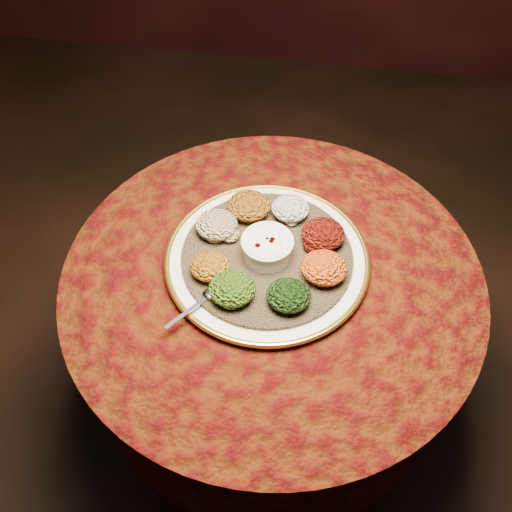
# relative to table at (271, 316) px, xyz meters

# --- Properties ---
(table) EXTENTS (0.96, 0.96, 0.73)m
(table) POSITION_rel_table_xyz_m (0.00, 0.00, 0.00)
(table) COLOR black
(table) RESTS_ON ground
(platter) EXTENTS (0.53, 0.53, 0.02)m
(platter) POSITION_rel_table_xyz_m (-0.02, 0.03, 0.19)
(platter) COLOR silver
(platter) RESTS_ON table
(injera) EXTENTS (0.49, 0.49, 0.01)m
(injera) POSITION_rel_table_xyz_m (-0.02, 0.03, 0.20)
(injera) COLOR brown
(injera) RESTS_ON platter
(stew_bowl) EXTENTS (0.12, 0.12, 0.05)m
(stew_bowl) POSITION_rel_table_xyz_m (-0.02, 0.03, 0.24)
(stew_bowl) COLOR silver
(stew_bowl) RESTS_ON injera
(spoon) EXTENTS (0.10, 0.11, 0.01)m
(spoon) POSITION_rel_table_xyz_m (-0.13, -0.11, 0.21)
(spoon) COLOR silver
(spoon) RESTS_ON injera
(portion_ayib) EXTENTS (0.09, 0.09, 0.04)m
(portion_ayib) POSITION_rel_table_xyz_m (0.02, 0.16, 0.23)
(portion_ayib) COLOR white
(portion_ayib) RESTS_ON injera
(portion_kitfo) EXTENTS (0.10, 0.09, 0.05)m
(portion_kitfo) POSITION_rel_table_xyz_m (0.10, 0.09, 0.23)
(portion_kitfo) COLOR black
(portion_kitfo) RESTS_ON injera
(portion_tikil) EXTENTS (0.10, 0.10, 0.05)m
(portion_tikil) POSITION_rel_table_xyz_m (0.11, -0.01, 0.23)
(portion_tikil) COLOR #BD6B0F
(portion_tikil) RESTS_ON injera
(portion_gomen) EXTENTS (0.09, 0.09, 0.04)m
(portion_gomen) POSITION_rel_table_xyz_m (0.04, -0.09, 0.23)
(portion_gomen) COLOR black
(portion_gomen) RESTS_ON injera
(portion_mixveg) EXTENTS (0.10, 0.10, 0.05)m
(portion_mixveg) POSITION_rel_table_xyz_m (-0.07, -0.09, 0.23)
(portion_mixveg) COLOR #A6310A
(portion_mixveg) RESTS_ON injera
(portion_kik) EXTENTS (0.09, 0.08, 0.04)m
(portion_kik) POSITION_rel_table_xyz_m (-0.13, -0.04, 0.23)
(portion_kik) COLOR #A55C0E
(portion_kik) RESTS_ON injera
(portion_timatim) EXTENTS (0.10, 0.09, 0.05)m
(portion_timatim) POSITION_rel_table_xyz_m (-0.14, 0.08, 0.23)
(portion_timatim) COLOR maroon
(portion_timatim) RESTS_ON injera
(portion_shiro) EXTENTS (0.10, 0.10, 0.05)m
(portion_shiro) POSITION_rel_table_xyz_m (-0.08, 0.15, 0.23)
(portion_shiro) COLOR #905411
(portion_shiro) RESTS_ON injera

